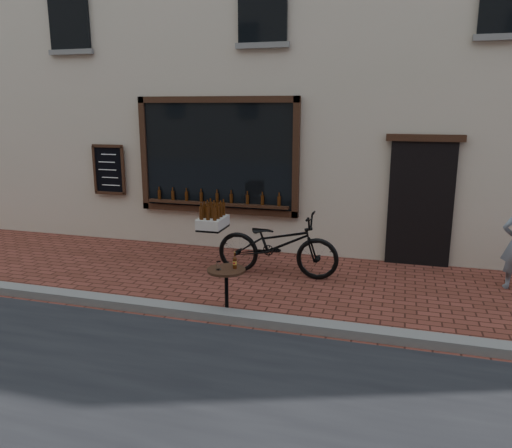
# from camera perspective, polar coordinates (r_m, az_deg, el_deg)

# --- Properties ---
(ground) EXTENTS (90.00, 90.00, 0.00)m
(ground) POSITION_cam_1_polar(r_m,az_deg,el_deg) (6.47, 0.89, -12.18)
(ground) COLOR #602B1F
(ground) RESTS_ON ground
(kerb) EXTENTS (90.00, 0.25, 0.12)m
(kerb) POSITION_cam_1_polar(r_m,az_deg,el_deg) (6.62, 1.37, -10.99)
(kerb) COLOR slate
(kerb) RESTS_ON ground
(shop_building) EXTENTS (28.00, 6.20, 10.00)m
(shop_building) POSITION_cam_1_polar(r_m,az_deg,el_deg) (12.43, 9.75, 23.39)
(shop_building) COLOR #BAAD93
(shop_building) RESTS_ON ground
(cargo_bicycle) EXTENTS (2.38, 0.73, 1.16)m
(cargo_bicycle) POSITION_cam_1_polar(r_m,az_deg,el_deg) (8.34, 2.16, -2.22)
(cargo_bicycle) COLOR black
(cargo_bicycle) RESTS_ON ground
(bistro_table) EXTENTS (0.52, 0.52, 0.89)m
(bistro_table) POSITION_cam_1_polar(r_m,az_deg,el_deg) (6.77, -3.37, -6.67)
(bistro_table) COLOR black
(bistro_table) RESTS_ON ground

